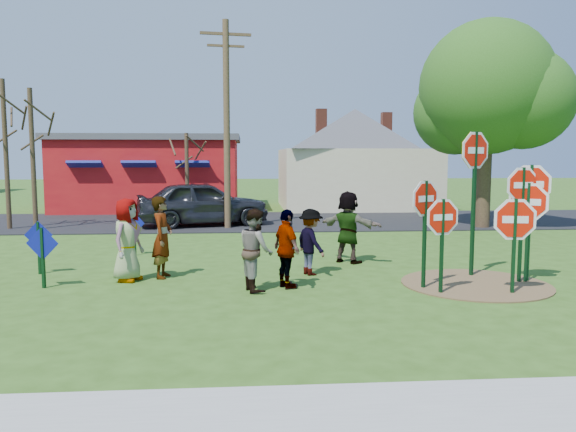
# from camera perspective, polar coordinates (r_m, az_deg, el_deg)

# --- Properties ---
(ground) EXTENTS (120.00, 120.00, 0.00)m
(ground) POSITION_cam_1_polar(r_m,az_deg,el_deg) (13.00, -2.04, -6.33)
(ground) COLOR #304F16
(ground) RESTS_ON ground
(sidewalk) EXTENTS (22.00, 1.80, 0.08)m
(sidewalk) POSITION_cam_1_polar(r_m,az_deg,el_deg) (6.15, 0.81, -20.39)
(sidewalk) COLOR #9E9E99
(sidewalk) RESTS_ON ground
(road) EXTENTS (120.00, 7.50, 0.04)m
(road) POSITION_cam_1_polar(r_m,az_deg,el_deg) (24.35, -3.12, -0.51)
(road) COLOR black
(road) RESTS_ON ground
(dirt_patch) EXTENTS (3.20, 3.20, 0.03)m
(dirt_patch) POSITION_cam_1_polar(r_m,az_deg,el_deg) (13.01, 18.51, -6.57)
(dirt_patch) COLOR brown
(dirt_patch) RESTS_ON ground
(red_building) EXTENTS (9.40, 7.69, 3.90)m
(red_building) POSITION_cam_1_polar(r_m,az_deg,el_deg) (31.10, -13.61, 4.34)
(red_building) COLOR maroon
(red_building) RESTS_ON ground
(cream_house) EXTENTS (9.40, 9.40, 6.50)m
(cream_house) POSITION_cam_1_polar(r_m,az_deg,el_deg) (31.27, 6.78, 6.23)
(cream_house) COLOR beige
(cream_house) RESTS_ON ground
(stop_sign_a) EXTENTS (0.98, 0.28, 2.08)m
(stop_sign_a) POSITION_cam_1_polar(r_m,az_deg,el_deg) (11.72, 15.41, -0.89)
(stop_sign_a) COLOR #0E3418
(stop_sign_a) RESTS_ON ground
(stop_sign_b) EXTENTS (1.06, 0.53, 3.51)m
(stop_sign_b) POSITION_cam_1_polar(r_m,az_deg,el_deg) (13.61, 18.44, 4.85)
(stop_sign_b) COLOR #0E3418
(stop_sign_b) RESTS_ON ground
(stop_sign_c) EXTENTS (1.06, 0.17, 2.70)m
(stop_sign_c) POSITION_cam_1_polar(r_m,az_deg,el_deg) (13.29, 22.70, 1.72)
(stop_sign_c) COLOR #0E3418
(stop_sign_c) RESTS_ON ground
(stop_sign_d) EXTENTS (1.15, 0.31, 2.77)m
(stop_sign_d) POSITION_cam_1_polar(r_m,az_deg,el_deg) (13.45, 23.42, 2.10)
(stop_sign_d) COLOR #0E3418
(stop_sign_d) RESTS_ON ground
(stop_sign_e) EXTENTS (1.14, 0.22, 2.11)m
(stop_sign_e) POSITION_cam_1_polar(r_m,az_deg,el_deg) (12.17, 22.04, -0.95)
(stop_sign_e) COLOR #0E3418
(stop_sign_e) RESTS_ON ground
(stop_sign_f) EXTENTS (0.97, 0.65, 2.37)m
(stop_sign_f) POSITION_cam_1_polar(r_m,az_deg,el_deg) (13.38, 23.22, 0.70)
(stop_sign_f) COLOR #0E3418
(stop_sign_f) RESTS_ON ground
(stop_sign_g) EXTENTS (0.90, 0.54, 2.43)m
(stop_sign_g) POSITION_cam_1_polar(r_m,az_deg,el_deg) (12.06, 13.76, 0.65)
(stop_sign_g) COLOR #0E3418
(stop_sign_g) RESTS_ON ground
(blue_diamond_b) EXTENTS (0.71, 0.15, 1.32)m
(blue_diamond_b) POSITION_cam_1_polar(r_m,az_deg,el_deg) (12.98, -23.67, -3.22)
(blue_diamond_b) COLOR #0E3418
(blue_diamond_b) RESTS_ON ground
(blue_diamond_c) EXTENTS (0.67, 0.07, 1.27)m
(blue_diamond_c) POSITION_cam_1_polar(r_m,az_deg,el_deg) (14.57, -24.00, -2.38)
(blue_diamond_c) COLOR #0E3418
(blue_diamond_c) RESTS_ON ground
(blue_diamond_d) EXTENTS (0.59, 0.18, 1.22)m
(blue_diamond_d) POSITION_cam_1_polar(r_m,az_deg,el_deg) (16.45, -15.32, -1.26)
(blue_diamond_d) COLOR #0E3418
(blue_diamond_d) RESTS_ON ground
(person_a) EXTENTS (0.88, 1.06, 1.86)m
(person_a) POSITION_cam_1_polar(r_m,az_deg,el_deg) (13.06, -16.01, -2.35)
(person_a) COLOR #403F8E
(person_a) RESTS_ON ground
(person_b) EXTENTS (0.53, 0.74, 1.89)m
(person_b) POSITION_cam_1_polar(r_m,az_deg,el_deg) (13.21, -12.65, -2.12)
(person_b) COLOR #2E7E72
(person_b) RESTS_ON ground
(person_c) EXTENTS (0.84, 0.97, 1.72)m
(person_c) POSITION_cam_1_polar(r_m,az_deg,el_deg) (11.70, -3.28, -3.44)
(person_c) COLOR brown
(person_c) RESTS_ON ground
(person_d) EXTENTS (0.95, 1.16, 1.57)m
(person_d) POSITION_cam_1_polar(r_m,az_deg,el_deg) (13.25, 2.32, -2.65)
(person_d) COLOR #3A393E
(person_d) RESTS_ON ground
(person_e) EXTENTS (0.77, 1.07, 1.69)m
(person_e) POSITION_cam_1_polar(r_m,az_deg,el_deg) (11.87, -0.12, -3.37)
(person_e) COLOR #55315B
(person_e) RESTS_ON ground
(person_f) EXTENTS (1.71, 1.55, 1.90)m
(person_f) POSITION_cam_1_polar(r_m,az_deg,el_deg) (14.82, 6.14, -1.12)
(person_f) COLOR #255637
(person_f) RESTS_ON ground
(suv) EXTENTS (5.61, 3.33, 1.79)m
(suv) POSITION_cam_1_polar(r_m,az_deg,el_deg) (22.84, -8.67, 1.31)
(suv) COLOR #28282C
(suv) RESTS_ON road
(utility_pole) EXTENTS (1.93, 0.38, 7.92)m
(utility_pole) POSITION_cam_1_polar(r_m,az_deg,el_deg) (21.86, -6.25, 9.62)
(utility_pole) COLOR #4C3823
(utility_pole) RESTS_ON ground
(leafy_tree) EXTENTS (5.64, 5.14, 8.01)m
(leafy_tree) POSITION_cam_1_polar(r_m,az_deg,el_deg) (23.41, 19.84, 11.49)
(leafy_tree) COLOR #382819
(leafy_tree) RESTS_ON ground
(bare_tree_west) EXTENTS (1.80, 1.80, 5.34)m
(bare_tree_west) POSITION_cam_1_polar(r_m,az_deg,el_deg) (23.31, -24.58, 7.14)
(bare_tree_west) COLOR #382819
(bare_tree_west) RESTS_ON ground
(bare_tree_east) EXTENTS (1.80, 1.80, 3.88)m
(bare_tree_east) POSITION_cam_1_polar(r_m,az_deg,el_deg) (26.41, -10.24, 5.33)
(bare_tree_east) COLOR #382819
(bare_tree_east) RESTS_ON ground
(bare_tree_mid) EXTENTS (1.80, 1.80, 5.71)m
(bare_tree_mid) POSITION_cam_1_polar(r_m,az_deg,el_deg) (23.97, -26.82, 7.55)
(bare_tree_mid) COLOR #382819
(bare_tree_mid) RESTS_ON ground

